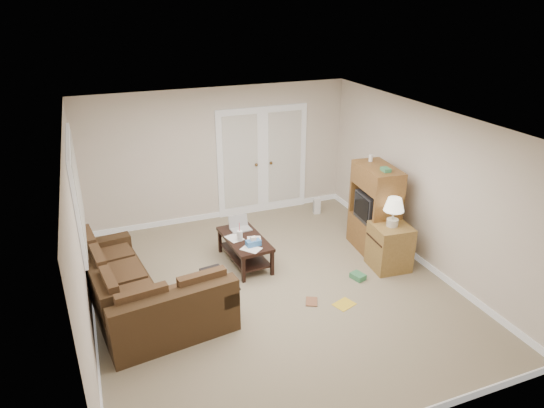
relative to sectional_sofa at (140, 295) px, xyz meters
name	(u,v)px	position (x,y,z in m)	size (l,w,h in m)	color
floor	(273,289)	(1.88, -0.09, -0.29)	(5.50, 5.50, 0.00)	gray
ceiling	(274,122)	(1.88, -0.09, 2.21)	(5.00, 5.50, 0.02)	white
wall_left	(79,243)	(-0.62, -0.09, 0.96)	(0.02, 5.50, 2.50)	beige
wall_right	(424,187)	(4.38, -0.09, 0.96)	(0.02, 5.50, 2.50)	beige
wall_back	(219,155)	(1.88, 2.66, 0.96)	(5.00, 0.02, 2.50)	beige
wall_front	(388,331)	(1.88, -2.84, 0.96)	(5.00, 0.02, 2.50)	beige
baseboards	(273,286)	(1.88, -0.09, -0.24)	(5.00, 5.50, 0.10)	silver
french_doors	(263,161)	(2.73, 2.62, 0.74)	(1.80, 0.05, 2.13)	silver
window_left	(77,190)	(-0.58, 0.91, 1.26)	(0.05, 1.92, 1.42)	silver
sectional_sofa	(140,295)	(0.00, 0.00, 0.00)	(1.94, 2.51, 0.75)	#3D2A17
coffee_table	(245,249)	(1.74, 0.80, -0.04)	(0.63, 1.15, 0.76)	black
tv_armoire	(374,209)	(3.88, 0.45, 0.45)	(0.59, 0.96, 1.59)	brown
side_cabinet	(390,243)	(3.81, -0.16, 0.13)	(0.61, 0.61, 1.19)	olive
space_heater	(317,206)	(3.67, 2.11, -0.13)	(0.13, 0.11, 0.32)	white
floor_magazine	(344,304)	(2.66, -0.81, -0.29)	(0.29, 0.22, 0.01)	gold
floor_greenbox	(358,276)	(3.18, -0.30, -0.25)	(0.16, 0.21, 0.09)	#387B4D
floor_book	(306,301)	(2.19, -0.56, -0.29)	(0.16, 0.22, 0.02)	brown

